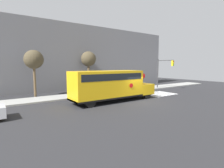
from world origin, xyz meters
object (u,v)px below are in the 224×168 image
(school_bus, at_px, (110,84))
(stop_sign, at_px, (143,79))
(tree_far_sidewalk, at_px, (88,60))
(tree_near_sidewalk, at_px, (34,60))
(traffic_light, at_px, (163,69))

(school_bus, bearing_deg, stop_sign, 25.17)
(school_bus, relative_size, tree_far_sidewalk, 1.63)
(tree_near_sidewalk, bearing_deg, stop_sign, -10.36)
(stop_sign, height_order, tree_far_sidewalk, tree_far_sidewalk)
(stop_sign, bearing_deg, traffic_light, -19.58)
(traffic_light, relative_size, tree_near_sidewalk, 0.87)
(school_bus, height_order, traffic_light, traffic_light)
(school_bus, distance_m, tree_near_sidewalk, 9.32)
(stop_sign, distance_m, tree_near_sidewalk, 15.18)
(school_bus, relative_size, traffic_light, 1.99)
(stop_sign, height_order, traffic_light, traffic_light)
(traffic_light, height_order, tree_near_sidewalk, tree_near_sidewalk)
(traffic_light, xyz_separation_m, tree_far_sidewalk, (-10.18, 5.21, 1.40))
(tree_far_sidewalk, bearing_deg, school_bus, -103.11)
(school_bus, height_order, stop_sign, school_bus)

